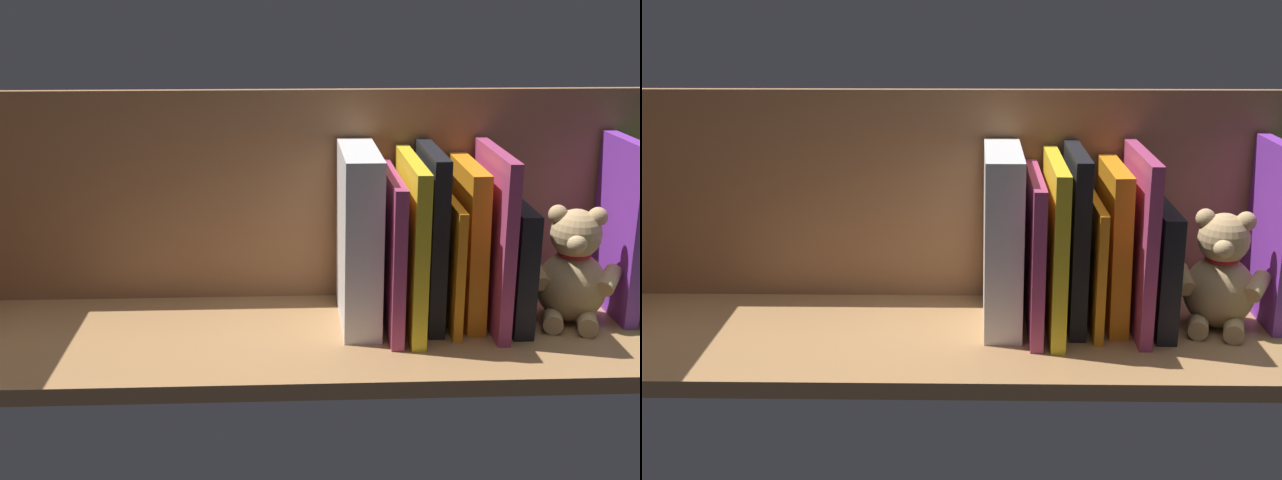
# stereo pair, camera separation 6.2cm
# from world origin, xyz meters

# --- Properties ---
(ground_plane) EXTENTS (1.10, 0.32, 0.02)m
(ground_plane) POSITION_xyz_m (0.00, 0.00, -0.01)
(ground_plane) COLOR #A87A4C
(shelf_back_panel) EXTENTS (1.10, 0.02, 0.31)m
(shelf_back_panel) POSITION_xyz_m (0.00, -0.14, 0.15)
(shelf_back_panel) COLOR #996844
(shelf_back_panel) RESTS_ON ground_plane
(book_1) EXTENTS (0.02, 0.15, 0.25)m
(book_1) POSITION_xyz_m (-0.42, -0.05, 0.12)
(book_1) COLOR purple
(book_1) RESTS_ON ground_plane
(teddy_bear) EXTENTS (0.13, 0.12, 0.16)m
(teddy_bear) POSITION_xyz_m (-0.35, -0.02, 0.07)
(teddy_bear) COLOR tan
(teddy_bear) RESTS_ON ground_plane
(book_2) EXTENTS (0.03, 0.18, 0.17)m
(book_2) POSITION_xyz_m (-0.27, -0.04, 0.08)
(book_2) COLOR black
(book_2) RESTS_ON ground_plane
(book_3) EXTENTS (0.02, 0.19, 0.24)m
(book_3) POSITION_xyz_m (-0.24, -0.03, 0.12)
(book_3) COLOR #B23F72
(book_3) RESTS_ON ground_plane
(book_4) EXTENTS (0.03, 0.16, 0.22)m
(book_4) POSITION_xyz_m (-0.21, -0.04, 0.11)
(book_4) COLOR orange
(book_4) RESTS_ON ground_plane
(book_5) EXTENTS (0.01, 0.18, 0.17)m
(book_5) POSITION_xyz_m (-0.18, -0.04, 0.09)
(book_5) COLOR orange
(book_5) RESTS_ON ground_plane
(book_6) EXTENTS (0.02, 0.17, 0.24)m
(book_6) POSITION_xyz_m (-0.15, -0.04, 0.12)
(book_6) COLOR black
(book_6) RESTS_ON ground_plane
(book_7) EXTENTS (0.02, 0.20, 0.23)m
(book_7) POSITION_xyz_m (-0.12, -0.02, 0.12)
(book_7) COLOR yellow
(book_7) RESTS_ON ground_plane
(book_8) EXTENTS (0.02, 0.20, 0.21)m
(book_8) POSITION_xyz_m (-0.10, -0.02, 0.11)
(book_8) COLOR #B23F72
(book_8) RESTS_ON ground_plane
(dictionary_thick_white) EXTENTS (0.05, 0.18, 0.24)m
(dictionary_thick_white) POSITION_xyz_m (-0.05, -0.04, 0.12)
(dictionary_thick_white) COLOR silver
(dictionary_thick_white) RESTS_ON ground_plane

